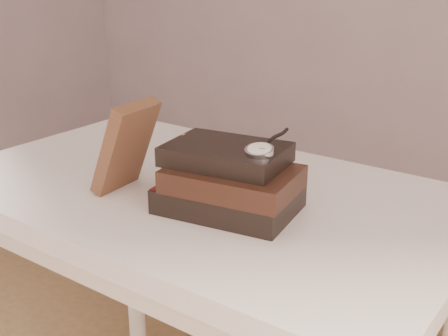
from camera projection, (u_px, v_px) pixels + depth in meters
The scene contains 5 objects.
table at pixel (200, 229), 1.14m from camera, with size 1.00×0.60×0.75m.
book_stack at pixel (229, 181), 0.99m from camera, with size 0.25×0.19×0.11m.
journal at pixel (126, 147), 1.06m from camera, with size 0.03×0.11×0.18m, color #402618.
pocket_watch at pixel (261, 149), 0.94m from camera, with size 0.05×0.15×0.02m.
eyeglasses at pixel (209, 155), 1.09m from camera, with size 0.11×0.12×0.05m.
Camera 1 is at (0.64, -0.46, 1.16)m, focal length 46.49 mm.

